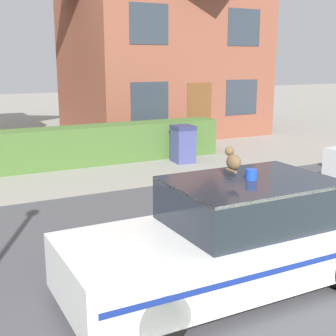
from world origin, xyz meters
name	(u,v)px	position (x,y,z in m)	size (l,w,h in m)	color
road_strip	(240,230)	(0.00, 3.95, 0.01)	(28.00, 6.67, 0.01)	#4C4C51
garden_hedge	(63,147)	(-1.38, 10.29, 0.54)	(9.49, 0.86, 1.09)	#4C7233
police_car	(234,238)	(-1.30, 2.32, 0.68)	(4.30, 1.67, 1.55)	black
cat	(233,160)	(-1.30, 2.41, 1.68)	(0.19, 0.33, 0.30)	brown
house_right	(160,32)	(4.03, 15.09, 3.98)	(7.26, 6.33, 7.79)	#93513D
wheelie_bin	(183,144)	(1.85, 9.28, 0.54)	(0.62, 0.68, 1.07)	#474C8C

